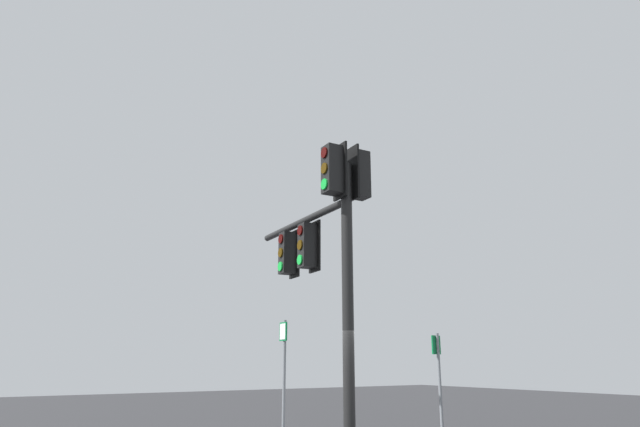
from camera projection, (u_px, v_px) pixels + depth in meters
name	position (u px, v px, depth m)	size (l,w,h in m)	color
signal_mast_assembly	(326.00, 243.00, 10.31)	(0.97, 3.74, 5.87)	black
route_sign_primary	(284.00, 373.00, 11.95)	(0.10, 0.31, 2.90)	slate
route_sign_secondary	(439.00, 379.00, 12.18)	(0.33, 0.13, 2.62)	slate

